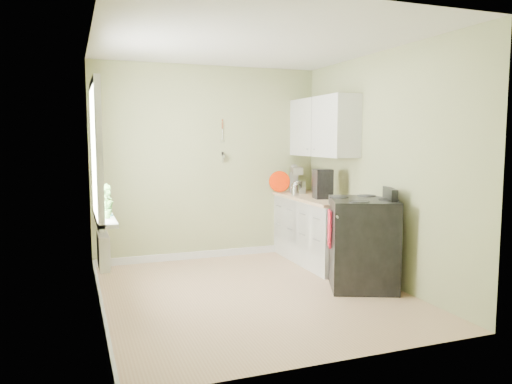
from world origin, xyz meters
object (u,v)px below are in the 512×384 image
object	(u,v)px
coffee_maker	(323,185)
kettle	(295,189)
stove	(362,242)
stand_mixer	(297,181)

from	to	relation	value
coffee_maker	kettle	bearing A→B (deg)	112.77
stove	stand_mixer	distance (m)	1.82
stove	coffee_maker	xyz separation A→B (m)	(-0.01, 0.96, 0.58)
stand_mixer	kettle	distance (m)	0.38
stand_mixer	coffee_maker	xyz separation A→B (m)	(0.01, -0.77, 0.01)
stove	coffee_maker	distance (m)	1.12
kettle	coffee_maker	size ratio (longest dim) A/B	0.49
stand_mixer	coffee_maker	world-z (taller)	stand_mixer
stand_mixer	kettle	xyz separation A→B (m)	(-0.18, -0.33, -0.08)
stand_mixer	coffee_maker	bearing A→B (deg)	-89.58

